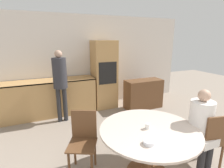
{
  "coord_description": "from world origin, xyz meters",
  "views": [
    {
      "loc": [
        -1.29,
        -0.22,
        1.95
      ],
      "look_at": [
        0.01,
        2.82,
        1.09
      ],
      "focal_mm": 28.0,
      "sensor_mm": 36.0,
      "label": 1
    }
  ],
  "objects_px": {
    "chair_far_left": "(83,138)",
    "person_standing": "(60,78)",
    "oven_unit": "(104,75)",
    "cup": "(148,126)",
    "sideboard": "(143,94)",
    "bowl_near": "(149,142)",
    "chair_near_right": "(211,139)",
    "dining_table": "(148,142)",
    "person_seated": "(202,124)"
  },
  "relations": [
    {
      "from": "chair_far_left",
      "to": "person_seated",
      "type": "bearing_deg",
      "value": 2.94
    },
    {
      "from": "sideboard",
      "to": "bowl_near",
      "type": "bearing_deg",
      "value": -122.02
    },
    {
      "from": "person_standing",
      "to": "cup",
      "type": "relative_size",
      "value": 21.99
    },
    {
      "from": "sideboard",
      "to": "cup",
      "type": "xyz_separation_m",
      "value": [
        -1.4,
        -2.23,
        0.37
      ]
    },
    {
      "from": "oven_unit",
      "to": "chair_near_right",
      "type": "relative_size",
      "value": 2.08
    },
    {
      "from": "dining_table",
      "to": "person_seated",
      "type": "xyz_separation_m",
      "value": [
        0.79,
        -0.18,
        0.2
      ]
    },
    {
      "from": "dining_table",
      "to": "person_standing",
      "type": "distance_m",
      "value": 2.51
    },
    {
      "from": "person_standing",
      "to": "cup",
      "type": "xyz_separation_m",
      "value": [
        0.87,
        -2.27,
        -0.29
      ]
    },
    {
      "from": "oven_unit",
      "to": "cup",
      "type": "height_order",
      "value": "oven_unit"
    },
    {
      "from": "sideboard",
      "to": "chair_near_right",
      "type": "distance_m",
      "value": 2.56
    },
    {
      "from": "cup",
      "to": "bowl_near",
      "type": "distance_m",
      "value": 0.37
    },
    {
      "from": "chair_near_right",
      "to": "bowl_near",
      "type": "bearing_deg",
      "value": 12.88
    },
    {
      "from": "bowl_near",
      "to": "sideboard",
      "type": "bearing_deg",
      "value": 57.98
    },
    {
      "from": "sideboard",
      "to": "bowl_near",
      "type": "height_order",
      "value": "sideboard"
    },
    {
      "from": "oven_unit",
      "to": "sideboard",
      "type": "xyz_separation_m",
      "value": [
        0.99,
        -0.55,
        -0.54
      ]
    },
    {
      "from": "bowl_near",
      "to": "person_standing",
      "type": "bearing_deg",
      "value": 104.63
    },
    {
      "from": "dining_table",
      "to": "person_standing",
      "type": "height_order",
      "value": "person_standing"
    },
    {
      "from": "chair_far_left",
      "to": "person_standing",
      "type": "bearing_deg",
      "value": 118.19
    },
    {
      "from": "person_seated",
      "to": "bowl_near",
      "type": "height_order",
      "value": "person_seated"
    },
    {
      "from": "sideboard",
      "to": "dining_table",
      "type": "height_order",
      "value": "sideboard"
    },
    {
      "from": "oven_unit",
      "to": "chair_far_left",
      "type": "distance_m",
      "value": 2.63
    },
    {
      "from": "dining_table",
      "to": "chair_far_left",
      "type": "xyz_separation_m",
      "value": [
        -0.82,
        0.49,
        -0.02
      ]
    },
    {
      "from": "bowl_near",
      "to": "chair_near_right",
      "type": "bearing_deg",
      "value": 1.46
    },
    {
      "from": "dining_table",
      "to": "cup",
      "type": "relative_size",
      "value": 17.77
    },
    {
      "from": "person_seated",
      "to": "chair_far_left",
      "type": "bearing_deg",
      "value": 157.12
    },
    {
      "from": "dining_table",
      "to": "bowl_near",
      "type": "xyz_separation_m",
      "value": [
        -0.21,
        -0.3,
        0.23
      ]
    },
    {
      "from": "chair_near_right",
      "to": "cup",
      "type": "relative_size",
      "value": 11.81
    },
    {
      "from": "oven_unit",
      "to": "chair_near_right",
      "type": "bearing_deg",
      "value": -80.25
    },
    {
      "from": "dining_table",
      "to": "cup",
      "type": "distance_m",
      "value": 0.25
    },
    {
      "from": "person_standing",
      "to": "chair_near_right",
      "type": "bearing_deg",
      "value": -54.82
    },
    {
      "from": "chair_near_right",
      "to": "person_standing",
      "type": "relative_size",
      "value": 0.54
    },
    {
      "from": "chair_near_right",
      "to": "person_seated",
      "type": "distance_m",
      "value": 0.26
    },
    {
      "from": "chair_far_left",
      "to": "bowl_near",
      "type": "xyz_separation_m",
      "value": [
        0.6,
        -0.8,
        0.25
      ]
    },
    {
      "from": "sideboard",
      "to": "person_standing",
      "type": "bearing_deg",
      "value": 178.88
    },
    {
      "from": "oven_unit",
      "to": "person_standing",
      "type": "bearing_deg",
      "value": -158.34
    },
    {
      "from": "sideboard",
      "to": "bowl_near",
      "type": "relative_size",
      "value": 7.62
    },
    {
      "from": "oven_unit",
      "to": "bowl_near",
      "type": "relative_size",
      "value": 13.61
    },
    {
      "from": "chair_near_right",
      "to": "person_standing",
      "type": "distance_m",
      "value": 3.18
    },
    {
      "from": "oven_unit",
      "to": "cup",
      "type": "bearing_deg",
      "value": -98.36
    },
    {
      "from": "chair_far_left",
      "to": "person_standing",
      "type": "distance_m",
      "value": 1.87
    },
    {
      "from": "sideboard",
      "to": "chair_near_right",
      "type": "relative_size",
      "value": 1.17
    },
    {
      "from": "person_standing",
      "to": "bowl_near",
      "type": "bearing_deg",
      "value": -75.37
    },
    {
      "from": "dining_table",
      "to": "cup",
      "type": "xyz_separation_m",
      "value": [
        -0.02,
        0.01,
        0.24
      ]
    },
    {
      "from": "sideboard",
      "to": "person_seated",
      "type": "height_order",
      "value": "person_seated"
    },
    {
      "from": "bowl_near",
      "to": "person_seated",
      "type": "bearing_deg",
      "value": 6.81
    },
    {
      "from": "oven_unit",
      "to": "bowl_near",
      "type": "height_order",
      "value": "oven_unit"
    },
    {
      "from": "person_seated",
      "to": "sideboard",
      "type": "bearing_deg",
      "value": 76.43
    },
    {
      "from": "cup",
      "to": "person_seated",
      "type": "bearing_deg",
      "value": -13.62
    },
    {
      "from": "cup",
      "to": "person_standing",
      "type": "bearing_deg",
      "value": 110.93
    },
    {
      "from": "chair_near_right",
      "to": "chair_far_left",
      "type": "relative_size",
      "value": 1.0
    }
  ]
}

